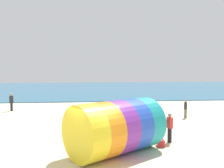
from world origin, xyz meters
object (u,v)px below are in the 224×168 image
Objects in this scene: kite_handler at (170,127)px; giant_inflatable_tube at (116,127)px; bystander_near_water at (11,102)px; cooler_box at (161,143)px; bystander_mid_beach at (186,109)px.

giant_inflatable_tube is at bearing -154.20° from kite_handler.
bystander_near_water is 16.68m from cooler_box.
cooler_box is (-0.71, -0.66, -0.68)m from kite_handler.
bystander_mid_beach is at bearing 59.20° from cooler_box.
kite_handler is 16.70m from bystander_near_water.
kite_handler is (3.23, 1.56, -0.46)m from giant_inflatable_tube.
cooler_box is (11.36, -12.20, -0.71)m from bystander_near_water.
kite_handler reaches higher than cooler_box.
kite_handler is 7.48m from bystander_mid_beach.
cooler_box is at bearing -47.03° from bystander_near_water.
cooler_box is at bearing -137.15° from kite_handler.
cooler_box is at bearing -120.80° from bystander_mid_beach.
bystander_mid_beach is at bearing 61.29° from kite_handler.
kite_handler is 0.97× the size of bystander_near_water.
bystander_near_water is (-8.84, 13.10, -0.43)m from giant_inflatable_tube.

